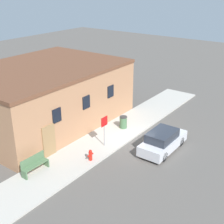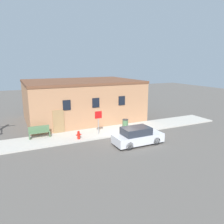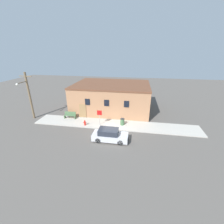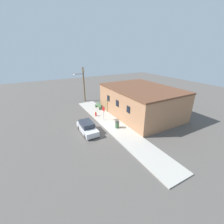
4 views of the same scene
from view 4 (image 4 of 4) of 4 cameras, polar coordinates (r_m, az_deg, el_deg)
ground_plane at (r=20.28m, az=-3.06°, el=-6.07°), size 80.00×80.00×0.00m
sidewalk at (r=20.85m, az=0.58°, el=-5.00°), size 22.07×2.94×0.12m
brick_building at (r=24.22m, az=10.92°, el=4.09°), size 12.00×8.79×4.39m
fire_hydrant at (r=23.50m, az=-6.18°, el=-0.72°), size 0.46×0.22×0.70m
stop_sign at (r=21.60m, az=-3.24°, el=0.37°), size 0.63×0.06×2.07m
bench at (r=26.53m, az=-5.18°, el=2.41°), size 1.69×0.44×0.99m
trash_bin at (r=19.87m, az=1.97°, el=-4.81°), size 0.56×0.56×0.91m
utility_pole at (r=30.41m, az=-10.89°, el=10.60°), size 1.80×2.04×6.70m
parked_car at (r=19.23m, az=-9.43°, el=-5.83°), size 3.92×1.61×1.40m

